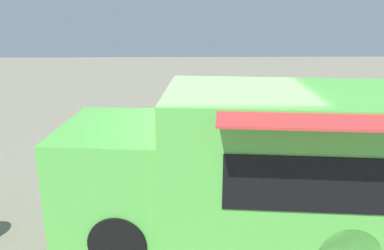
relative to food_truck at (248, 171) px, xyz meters
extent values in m
plane|color=gray|center=(0.37, -0.39, -1.16)|extent=(40.00, 40.00, 0.00)
cube|color=#5BC24C|center=(-0.65, 0.06, 0.18)|extent=(4.00, 2.44, 2.21)
cube|color=#5BC24C|center=(2.06, -0.20, -0.11)|extent=(1.82, 2.15, 1.63)
cube|color=black|center=(2.86, -0.28, 0.17)|extent=(0.19, 1.67, 0.62)
cube|color=black|center=(-0.55, 1.11, 0.31)|extent=(2.09, 0.22, 0.77)
cube|color=#D93A39|center=(-0.53, 1.40, 1.24)|extent=(2.34, 0.81, 0.03)
cube|color=black|center=(0.16, -0.02, -1.05)|extent=(5.32, 2.16, 0.23)
cylinder|color=black|center=(1.75, -1.11, -0.74)|extent=(0.86, 0.30, 0.85)
cylinder|color=black|center=(1.93, 0.75, -0.74)|extent=(0.86, 0.30, 0.85)
cylinder|color=black|center=(-1.42, -0.81, -0.74)|extent=(0.86, 0.30, 0.85)
ellipsoid|color=brown|center=(2.17, -4.62, -1.10)|extent=(0.44, 0.52, 0.14)
cube|color=brown|center=(2.27, -4.42, -1.10)|extent=(0.11, 0.36, 0.11)
cube|color=brown|center=(2.07, -4.42, -1.10)|extent=(0.11, 0.36, 0.11)
cube|color=#31242F|center=(2.17, -4.62, -0.77)|extent=(0.22, 0.37, 0.51)
sphere|color=brown|center=(2.17, -4.62, -0.41)|extent=(0.23, 0.23, 0.23)
sphere|color=black|center=(2.17, -4.62, -0.38)|extent=(0.23, 0.23, 0.23)
cube|color=#31242F|center=(2.28, -4.48, -0.70)|extent=(0.09, 0.34, 0.27)
cube|color=#31242F|center=(2.05, -4.48, -0.70)|extent=(0.09, 0.34, 0.27)
cylinder|color=gold|center=(2.17, -4.31, -0.78)|extent=(0.19, 0.36, 0.09)
cube|color=red|center=(2.17, -4.31, -0.76)|extent=(0.13, 0.29, 0.02)
cylinder|color=silver|center=(-3.39, -4.04, -1.00)|extent=(0.47, 0.47, 0.32)
torus|color=silver|center=(-3.39, -4.04, -0.86)|extent=(0.50, 0.50, 0.04)
ellipsoid|color=#2D5024|center=(-3.39, -4.04, -0.67)|extent=(0.47, 0.47, 0.40)
sphere|color=white|center=(-3.55, -4.08, -0.57)|extent=(0.07, 0.07, 0.07)
sphere|color=white|center=(-3.34, -4.23, -0.64)|extent=(0.08, 0.08, 0.08)
sphere|color=white|center=(-3.44, -4.20, -0.58)|extent=(0.08, 0.08, 0.08)
sphere|color=white|center=(-3.56, -4.07, -0.58)|extent=(0.06, 0.06, 0.06)
sphere|color=white|center=(-3.22, -3.95, -0.61)|extent=(0.09, 0.09, 0.09)
camera|label=1|loc=(0.97, 5.68, 2.59)|focal=37.37mm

